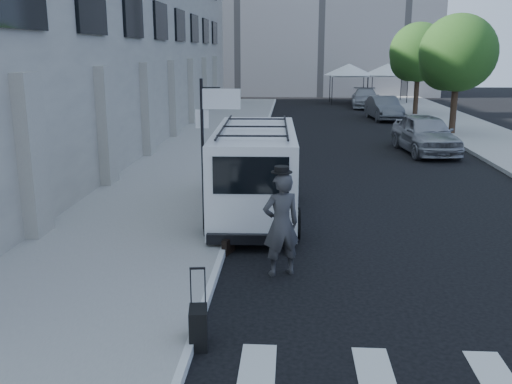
# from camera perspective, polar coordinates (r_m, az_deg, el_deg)

# --- Properties ---
(ground) EXTENTS (120.00, 120.00, 0.00)m
(ground) POSITION_cam_1_polar(r_m,az_deg,el_deg) (10.47, 6.55, -10.09)
(ground) COLOR black
(ground) RESTS_ON ground
(sidewalk_left) EXTENTS (4.50, 48.00, 0.15)m
(sidewalk_left) POSITION_cam_1_polar(r_m,az_deg,el_deg) (26.15, -4.55, 4.76)
(sidewalk_left) COLOR gray
(sidewalk_left) RESTS_ON ground
(sidewalk_right) EXTENTS (4.00, 56.00, 0.15)m
(sidewalk_right) POSITION_cam_1_polar(r_m,az_deg,el_deg) (31.35, 21.43, 5.37)
(sidewalk_right) COLOR gray
(sidewalk_right) RESTS_ON ground
(building_left) EXTENTS (10.00, 44.00, 12.00)m
(building_left) POSITION_cam_1_polar(r_m,az_deg,el_deg) (29.69, -18.83, 16.66)
(building_left) COLOR gray
(building_left) RESTS_ON ground
(sign_pole) EXTENTS (1.03, 0.07, 3.50)m
(sign_pole) POSITION_cam_1_polar(r_m,az_deg,el_deg) (12.98, -4.38, 6.86)
(sign_pole) COLOR black
(sign_pole) RESTS_ON sidewalk_left
(tree_near) EXTENTS (3.80, 3.83, 6.03)m
(tree_near) POSITION_cam_1_polar(r_m,az_deg,el_deg) (30.78, 19.28, 12.72)
(tree_near) COLOR black
(tree_near) RESTS_ON ground
(tree_far) EXTENTS (3.80, 3.83, 6.03)m
(tree_far) POSITION_cam_1_polar(r_m,az_deg,el_deg) (39.54, 15.78, 13.09)
(tree_far) COLOR black
(tree_far) RESTS_ON ground
(tent_left) EXTENTS (4.00, 4.00, 3.20)m
(tent_left) POSITION_cam_1_polar(r_m,az_deg,el_deg) (47.80, 9.27, 11.98)
(tent_left) COLOR black
(tent_left) RESTS_ON ground
(tent_right) EXTENTS (4.00, 4.00, 3.20)m
(tent_right) POSITION_cam_1_polar(r_m,az_deg,el_deg) (48.70, 13.05, 11.84)
(tent_right) COLOR black
(tent_right) RESTS_ON ground
(businessman) EXTENTS (0.87, 0.73, 2.03)m
(businessman) POSITION_cam_1_polar(r_m,az_deg,el_deg) (10.93, 2.53, -3.27)
(businessman) COLOR #38373A
(businessman) RESTS_ON ground
(briefcase) EXTENTS (0.25, 0.46, 0.34)m
(briefcase) POSITION_cam_1_polar(r_m,az_deg,el_deg) (12.32, -2.78, -5.39)
(briefcase) COLOR black
(briefcase) RESTS_ON ground
(suitcase) EXTENTS (0.32, 0.45, 1.18)m
(suitcase) POSITION_cam_1_polar(r_m,az_deg,el_deg) (8.62, -5.78, -13.31)
(suitcase) COLOR black
(suitcase) RESTS_ON ground
(cargo_van) EXTENTS (2.32, 6.19, 2.31)m
(cargo_van) POSITION_cam_1_polar(r_m,az_deg,el_deg) (14.91, -0.06, 2.15)
(cargo_van) COLOR white
(cargo_van) RESTS_ON ground
(parked_car_a) EXTENTS (2.39, 4.98, 1.64)m
(parked_car_a) POSITION_cam_1_polar(r_m,az_deg,el_deg) (25.27, 16.58, 5.61)
(parked_car_a) COLOR #919298
(parked_car_a) RESTS_ON ground
(parked_car_b) EXTENTS (1.92, 4.52, 1.45)m
(parked_car_b) POSITION_cam_1_polar(r_m,az_deg,el_deg) (37.01, 12.68, 8.19)
(parked_car_b) COLOR #505257
(parked_car_b) RESTS_ON ground
(parked_car_c) EXTENTS (2.34, 5.02, 1.42)m
(parked_car_c) POSITION_cam_1_polar(r_m,az_deg,el_deg) (44.63, 10.89, 9.20)
(parked_car_c) COLOR #9B9DA2
(parked_car_c) RESTS_ON ground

